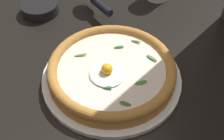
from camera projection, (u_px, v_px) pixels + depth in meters
The scene contains 5 objects.
ground_plane at pixel (108, 85), 0.69m from camera, with size 2.40×2.40×0.03m, color black.
pizza_plate at pixel (112, 77), 0.68m from camera, with size 0.33×0.33×0.01m, color white.
pizza at pixel (112, 70), 0.66m from camera, with size 0.30×0.30×0.05m.
side_bowl at pixel (40, 8), 0.86m from camera, with size 0.11×0.11×0.03m, color black.
pizza_cutter at pixel (97, 3), 0.83m from camera, with size 0.15×0.03×0.09m.
Camera 1 is at (0.35, -0.28, 0.52)m, focal length 45.40 mm.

